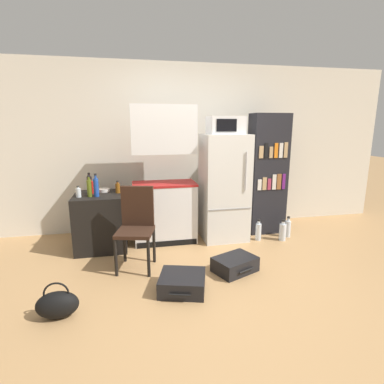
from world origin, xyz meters
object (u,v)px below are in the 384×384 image
at_px(kitchen_hutch, 164,181).
at_px(bottle_clear_short, 78,192).
at_px(bottle_blue_soda, 96,187).
at_px(bottle_ketchup_red, 91,187).
at_px(bookshelf, 267,174).
at_px(refrigerator, 224,188).
at_px(bottle_olive_oil, 89,188).
at_px(chair, 136,221).
at_px(water_bottle_middle, 283,232).
at_px(water_bottle_front, 288,228).
at_px(microwave, 225,125).
at_px(bottle_amber_beer, 118,188).
at_px(suitcase_large_flat, 235,264).
at_px(side_table, 101,221).
at_px(handbag, 57,304).
at_px(water_bottle_back, 258,231).
at_px(bottle_wine_dark, 89,183).
at_px(bowl, 104,190).

bearing_deg(kitchen_hutch, bottle_clear_short, -170.24).
bearing_deg(bottle_blue_soda, bottle_ketchup_red, 115.78).
bearing_deg(bookshelf, refrigerator, -169.93).
bearing_deg(refrigerator, kitchen_hutch, 176.36).
relative_size(bottle_blue_soda, bottle_olive_oil, 1.07).
bearing_deg(bookshelf, chair, -158.22).
bearing_deg(refrigerator, water_bottle_middle, -20.07).
height_order(water_bottle_front, water_bottle_middle, same).
xyz_separation_m(kitchen_hutch, microwave, (0.86, -0.06, 0.76)).
distance_m(chair, water_bottle_front, 2.32).
relative_size(bottle_amber_beer, suitcase_large_flat, 0.30).
distance_m(side_table, suitcase_large_flat, 1.88).
bearing_deg(bottle_clear_short, handbag, -90.57).
bearing_deg(side_table, chair, -54.37).
xyz_separation_m(refrigerator, bookshelf, (0.73, 0.13, 0.15)).
bearing_deg(bottle_blue_soda, water_bottle_back, -1.72).
xyz_separation_m(bottle_clear_short, bottle_amber_beer, (0.48, 0.14, 0.01)).
bearing_deg(bottle_amber_beer, bottle_blue_soda, -149.89).
bearing_deg(microwave, bottle_blue_soda, -175.24).
bearing_deg(chair, suitcase_large_flat, -5.42).
bearing_deg(bottle_clear_short, suitcase_large_flat, -27.24).
xyz_separation_m(bottle_clear_short, bottle_wine_dark, (0.09, 0.36, 0.05)).
height_order(microwave, water_bottle_middle, microwave).
relative_size(bottle_amber_beer, bowl, 1.09).
relative_size(chair, water_bottle_middle, 3.02).
bearing_deg(bookshelf, water_bottle_front, -53.28).
height_order(kitchen_hutch, water_bottle_front, kitchen_hutch).
distance_m(refrigerator, bottle_amber_beer, 1.50).
bearing_deg(water_bottle_middle, water_bottle_front, 38.07).
bearing_deg(water_bottle_front, chair, -167.63).
height_order(chair, water_bottle_back, chair).
bearing_deg(chair, bottle_ketchup_red, 143.09).
bearing_deg(chair, bookshelf, 35.97).
xyz_separation_m(bottle_ketchup_red, bowl, (0.16, 0.09, -0.07)).
bearing_deg(bottle_clear_short, bottle_blue_soda, -2.82).
distance_m(handbag, water_bottle_front, 3.25).
bearing_deg(kitchen_hutch, refrigerator, -3.64).
bearing_deg(bottle_wine_dark, bottle_blue_soda, -71.21).
xyz_separation_m(side_table, water_bottle_back, (2.20, -0.19, -0.24)).
distance_m(bottle_olive_oil, bottle_wine_dark, 0.37).
bearing_deg(suitcase_large_flat, chair, 136.99).
relative_size(bottle_wine_dark, water_bottle_back, 0.81).
bearing_deg(refrigerator, bottle_clear_short, -176.04).
bearing_deg(microwave, bottle_ketchup_red, 178.77).
xyz_separation_m(kitchen_hutch, suitcase_large_flat, (0.67, -1.11, -0.79)).
bearing_deg(water_bottle_middle, suitcase_large_flat, -142.75).
relative_size(bottle_ketchup_red, bottle_wine_dark, 0.84).
bearing_deg(bottle_amber_beer, kitchen_hutch, 4.65).
height_order(bottle_amber_beer, bowl, bottle_amber_beer).
xyz_separation_m(bottle_wine_dark, bowl, (0.20, -0.09, -0.09)).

